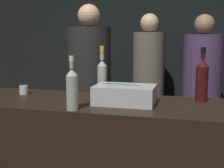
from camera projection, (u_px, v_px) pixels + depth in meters
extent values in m
cube|color=black|center=(153.00, 40.00, 4.09)|extent=(6.40, 0.06, 2.80)
cube|color=#B7BABF|center=(125.00, 95.00, 2.05)|extent=(0.40, 0.25, 0.12)
cylinder|color=#9EA899|center=(128.00, 91.00, 2.00)|extent=(0.26, 0.11, 0.07)
cylinder|color=black|center=(120.00, 89.00, 2.10)|extent=(0.27, 0.10, 0.06)
cylinder|color=silver|center=(24.00, 90.00, 2.39)|extent=(0.07, 0.07, 0.06)
sphere|color=#EFB256|center=(24.00, 89.00, 2.39)|extent=(0.03, 0.03, 0.03)
cylinder|color=#380F0F|center=(202.00, 84.00, 2.13)|extent=(0.08, 0.08, 0.24)
cone|color=#380F0F|center=(203.00, 63.00, 2.11)|extent=(0.08, 0.08, 0.05)
cylinder|color=#380F0F|center=(203.00, 53.00, 2.10)|extent=(0.03, 0.03, 0.08)
cylinder|color=black|center=(203.00, 50.00, 2.09)|extent=(0.03, 0.03, 0.04)
cylinder|color=#9EA899|center=(102.00, 81.00, 2.28)|extent=(0.07, 0.07, 0.23)
cone|color=#9EA899|center=(102.00, 63.00, 2.26)|extent=(0.07, 0.07, 0.04)
cylinder|color=#9EA899|center=(102.00, 53.00, 2.25)|extent=(0.03, 0.03, 0.10)
cylinder|color=gold|center=(102.00, 49.00, 2.25)|extent=(0.03, 0.03, 0.05)
cylinder|color=#9EA899|center=(72.00, 93.00, 1.88)|extent=(0.07, 0.07, 0.21)
cone|color=#9EA899|center=(72.00, 72.00, 1.86)|extent=(0.07, 0.07, 0.04)
cylinder|color=#9EA899|center=(72.00, 62.00, 1.85)|extent=(0.03, 0.03, 0.08)
cylinder|color=silver|center=(72.00, 58.00, 1.85)|extent=(0.03, 0.03, 0.03)
cube|color=black|center=(199.00, 134.00, 3.46)|extent=(0.31, 0.23, 0.77)
cylinder|color=#473356|center=(202.00, 68.00, 3.34)|extent=(0.41, 0.41, 0.71)
sphere|color=#997051|center=(204.00, 24.00, 3.27)|extent=(0.21, 0.21, 0.21)
cube|color=black|center=(90.00, 143.00, 3.11)|extent=(0.31, 0.23, 0.81)
cylinder|color=black|center=(89.00, 66.00, 2.98)|extent=(0.41, 0.41, 0.74)
sphere|color=tan|center=(89.00, 16.00, 2.91)|extent=(0.21, 0.21, 0.21)
cube|color=black|center=(148.00, 126.00, 3.73)|extent=(0.27, 0.20, 0.78)
cylinder|color=#60564C|center=(149.00, 64.00, 3.61)|extent=(0.36, 0.36, 0.72)
sphere|color=beige|center=(150.00, 23.00, 3.54)|extent=(0.21, 0.21, 0.21)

